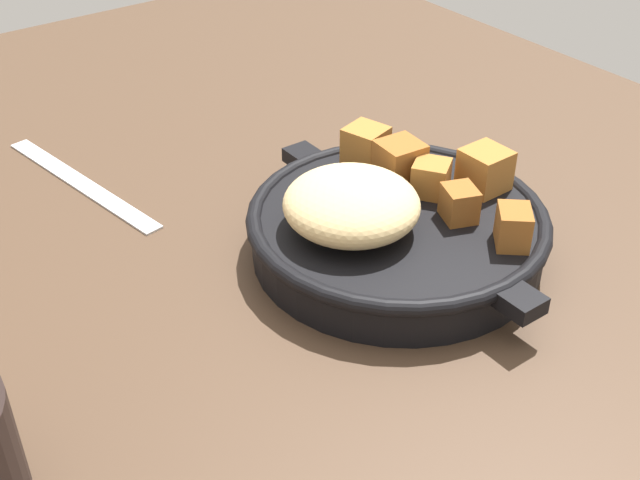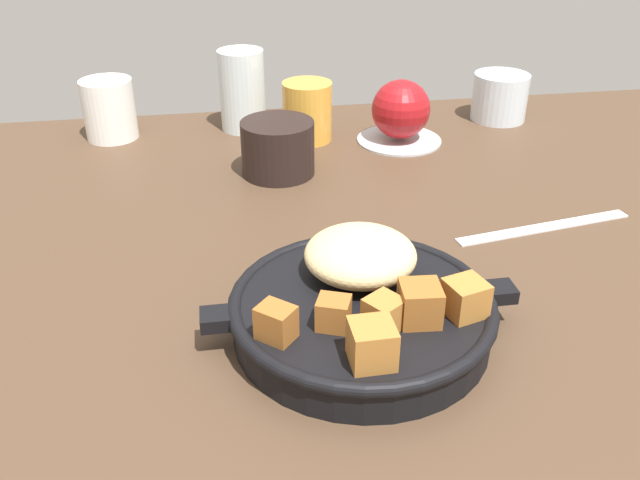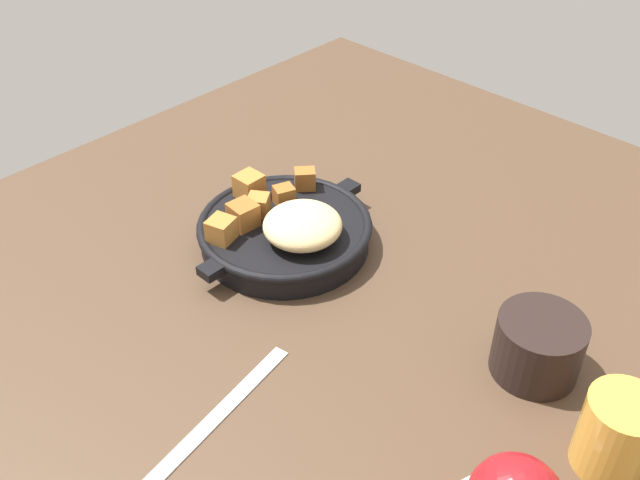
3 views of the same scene
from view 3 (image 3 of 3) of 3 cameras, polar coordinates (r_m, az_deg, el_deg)
The scene contains 5 objects.
ground_plane at distance 86.91cm, azimuth -0.40°, elevation -4.63°, with size 118.23×100.09×2.40cm, color #473323.
cast_iron_skillet at distance 91.19cm, azimuth -2.73°, elevation 0.87°, with size 26.51×22.22×7.37cm.
butter_knife at distance 74.00cm, azimuth -8.00°, elevation -13.44°, with size 20.89×1.60×0.36cm, color silver.
coffee_mug_dark at distance 78.19cm, azimuth 16.83°, elevation -8.02°, with size 9.14×9.14×6.81cm, color black.
juice_glass_amber at distance 72.05cm, azimuth 22.39°, elevation -13.97°, with size 6.88×6.88×8.19cm, color gold.
Camera 3 is at (45.80, 44.83, 57.50)cm, focal length 40.53 mm.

